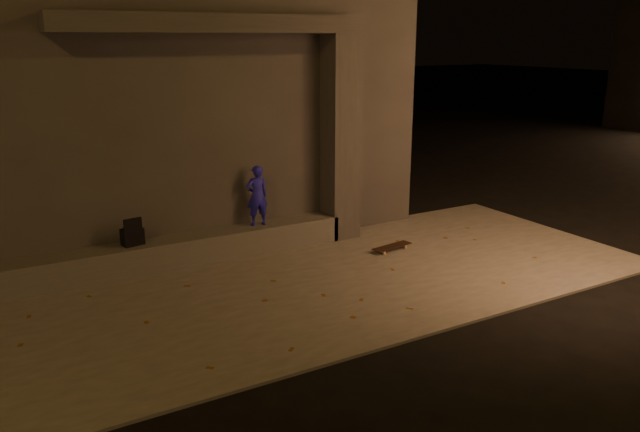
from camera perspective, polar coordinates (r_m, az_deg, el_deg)
ground at (r=7.81m, az=5.71°, el=-11.28°), size 120.00×120.00×0.00m
sidewalk at (r=9.35m, az=-1.46°, el=-6.34°), size 11.00×4.40×0.04m
building at (r=12.53m, az=-15.80°, el=11.00°), size 9.00×5.10×5.22m
ledge at (r=10.26m, az=-13.61°, el=-3.27°), size 6.00×0.55×0.45m
column at (r=11.15m, az=1.87°, el=7.06°), size 0.55×0.55×3.60m
canopy at (r=10.08m, az=-9.37°, el=16.99°), size 5.00×0.70×0.28m
skateboarder at (r=10.56m, az=-5.78°, el=1.87°), size 0.39×0.27×1.04m
backpack at (r=10.02m, az=-16.78°, el=-1.70°), size 0.35×0.25×0.45m
skateboard at (r=10.80m, az=6.59°, el=-2.80°), size 0.79×0.31×0.09m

